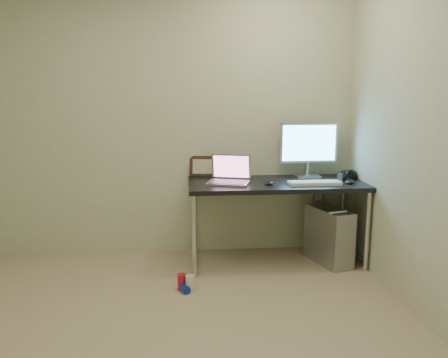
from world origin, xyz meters
TOP-DOWN VIEW (x-y plane):
  - floor at (0.00, 0.00)m, footprint 3.50×3.50m
  - wall_back at (0.00, 1.75)m, footprint 3.50×0.02m
  - desk at (0.96, 1.41)m, footprint 1.57×0.69m
  - tower_computer at (1.45, 1.33)m, footprint 0.35×0.53m
  - cable_a at (1.40, 1.70)m, footprint 0.01×0.16m
  - cable_b at (1.49, 1.68)m, footprint 0.02×0.11m
  - can_red at (0.11, 0.86)m, footprint 0.09×0.09m
  - can_white at (0.18, 0.82)m, footprint 0.08×0.08m
  - can_blue at (0.13, 0.82)m, footprint 0.10×0.13m
  - laptop at (0.54, 1.40)m, footprint 0.42×0.38m
  - monitor at (1.31, 1.62)m, footprint 0.55×0.16m
  - keyboard at (1.27, 1.25)m, footprint 0.46×0.15m
  - mouse_right at (1.60, 1.28)m, footprint 0.11×0.13m
  - mouse_left at (0.88, 1.29)m, footprint 0.09×0.13m
  - headphones at (1.65, 1.48)m, footprint 0.19×0.11m
  - picture_frame at (0.31, 1.73)m, footprint 0.25×0.11m
  - webcam at (0.62, 1.65)m, footprint 0.04×0.04m

SIDE VIEW (x-z plane):
  - floor at x=0.00m, z-range 0.00..0.00m
  - can_blue at x=0.13m, z-range 0.00..0.06m
  - can_red at x=0.11m, z-range 0.00..0.13m
  - can_white at x=0.18m, z-range 0.00..0.13m
  - tower_computer at x=1.45m, z-range -0.02..0.53m
  - cable_b at x=1.49m, z-range 0.02..0.74m
  - cable_a at x=1.40m, z-range 0.06..0.74m
  - desk at x=0.96m, z-range 0.30..1.05m
  - keyboard at x=1.27m, z-range 0.75..0.78m
  - mouse_right at x=1.60m, z-range 0.75..0.79m
  - mouse_left at x=0.88m, z-range 0.75..0.79m
  - headphones at x=1.65m, z-range 0.72..0.83m
  - laptop at x=0.54m, z-range 0.68..0.93m
  - webcam at x=0.62m, z-range 0.78..0.90m
  - picture_frame at x=0.31m, z-range 0.75..0.95m
  - monitor at x=1.31m, z-range 0.79..1.31m
  - wall_back at x=0.00m, z-range 0.00..2.50m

